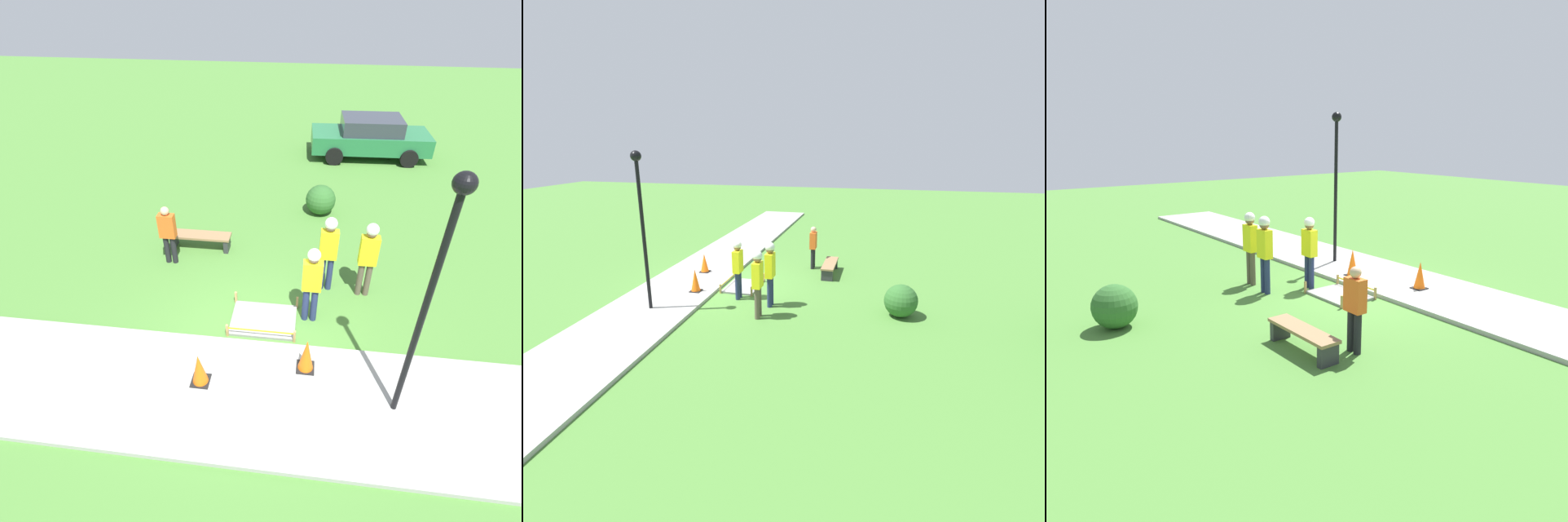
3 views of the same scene
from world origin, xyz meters
TOP-DOWN VIEW (x-y plane):
  - ground_plane at (0.00, 0.00)m, footprint 60.00×60.00m
  - sidewalk at (0.00, -1.30)m, footprint 28.00×2.60m
  - wet_concrete_patch at (0.16, 0.68)m, footprint 1.45×1.10m
  - traffic_cone_near_patch at (-0.79, -1.12)m, footprint 0.34×0.34m
  - traffic_cone_far_patch at (1.11, -0.57)m, footprint 0.34×0.34m
  - park_bench at (-1.89, 3.29)m, footprint 1.67×0.44m
  - worker_supervisor at (2.34, 1.88)m, footprint 0.40×0.28m
  - worker_assistant at (1.47, 1.98)m, footprint 0.40×0.28m
  - worker_trainee at (1.13, 0.88)m, footprint 0.40×0.27m
  - bystander_in_orange_shirt at (-2.48, 2.57)m, footprint 0.40×0.22m
  - lamppost_near at (2.65, -1.23)m, footprint 0.28×0.28m
  - shrub_rounded_near at (1.33, 5.67)m, footprint 0.91×0.91m

SIDE VIEW (x-z plane):
  - ground_plane at x=0.00m, z-range 0.00..0.00m
  - wet_concrete_patch at x=0.16m, z-range -0.12..0.19m
  - sidewalk at x=0.00m, z-range 0.00..0.10m
  - park_bench at x=-1.89m, z-range 0.09..0.53m
  - traffic_cone_near_patch at x=-0.79m, z-range 0.10..0.78m
  - shrub_rounded_near at x=1.33m, z-range 0.00..0.91m
  - traffic_cone_far_patch at x=1.11m, z-range 0.10..0.83m
  - bystander_in_orange_shirt at x=-2.48m, z-range 0.10..1.71m
  - worker_trainee at x=1.13m, z-range 0.19..2.03m
  - worker_supervisor at x=2.34m, z-range 0.21..2.12m
  - worker_assistant at x=1.47m, z-range 0.21..2.15m
  - lamppost_near at x=2.65m, z-range 0.73..5.08m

